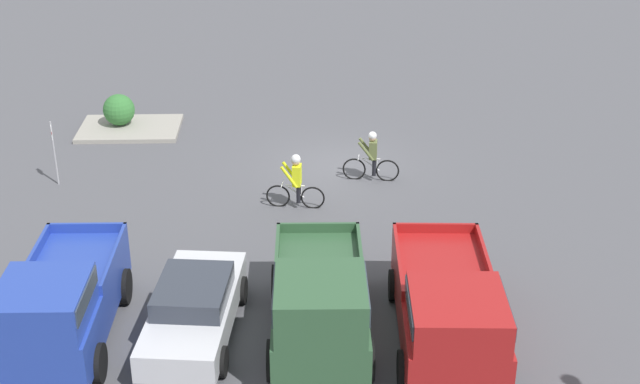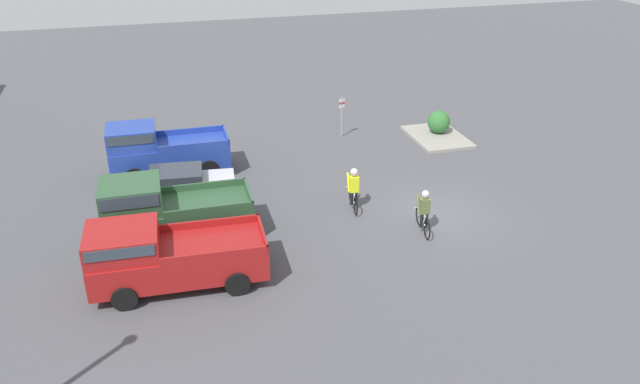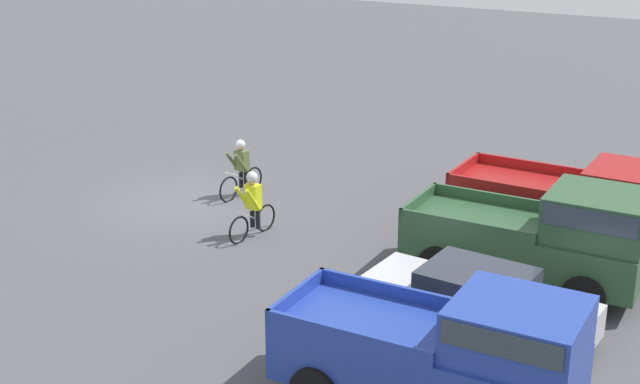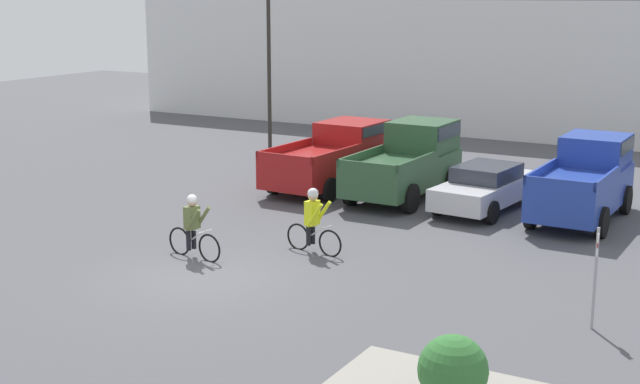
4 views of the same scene
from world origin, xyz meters
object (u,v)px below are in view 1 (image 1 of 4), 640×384
at_px(sedan_0, 194,308).
at_px(cyclist_1, 372,156).
at_px(pickup_truck_2, 60,304).
at_px(pickup_truck_0, 449,308).
at_px(cyclist_0, 296,180).
at_px(pickup_truck_1, 320,302).
at_px(shrub, 119,110).
at_px(fire_lane_sign, 54,147).

bearing_deg(sedan_0, cyclist_1, -119.36).
bearing_deg(pickup_truck_2, pickup_truck_0, 178.23).
bearing_deg(cyclist_0, pickup_truck_0, 114.49).
relative_size(pickup_truck_0, pickup_truck_2, 1.09).
height_order(pickup_truck_1, shrub, pickup_truck_1).
xyz_separation_m(cyclist_0, cyclist_1, (-2.35, -1.84, -0.06)).
bearing_deg(pickup_truck_2, cyclist_0, -126.44).
relative_size(sedan_0, cyclist_0, 2.67).
relative_size(pickup_truck_2, cyclist_0, 2.87).
distance_m(pickup_truck_0, cyclist_0, 7.90).
bearing_deg(shrub, pickup_truck_0, 124.77).
bearing_deg(pickup_truck_2, fire_lane_sign, -75.71).
distance_m(pickup_truck_2, cyclist_0, 8.61).
distance_m(cyclist_0, cyclist_1, 2.99).
bearing_deg(shrub, pickup_truck_1, 116.37).
distance_m(pickup_truck_2, cyclist_1, 11.52).
height_order(pickup_truck_0, shrub, pickup_truck_0).
bearing_deg(shrub, sedan_0, 106.85).
bearing_deg(pickup_truck_1, shrub, -63.63).
height_order(cyclist_1, fire_lane_sign, fire_lane_sign).
bearing_deg(cyclist_1, sedan_0, 60.64).
xyz_separation_m(fire_lane_sign, shrub, (-1.11, -4.67, -0.54)).
distance_m(sedan_0, shrub, 13.53).
relative_size(pickup_truck_0, sedan_0, 1.17).
xyz_separation_m(cyclist_0, fire_lane_sign, (7.34, -1.83, 0.37)).
xyz_separation_m(sedan_0, cyclist_0, (-2.31, -6.44, 0.17)).
relative_size(pickup_truck_1, cyclist_0, 2.93).
xyz_separation_m(cyclist_1, shrub, (8.59, -4.66, -0.11)).
distance_m(sedan_0, fire_lane_sign, 9.70).
relative_size(pickup_truck_0, fire_lane_sign, 2.62).
xyz_separation_m(pickup_truck_0, cyclist_0, (3.27, -7.18, -0.20)).
xyz_separation_m(pickup_truck_1, shrub, (6.72, -13.55, -0.49)).
distance_m(sedan_0, pickup_truck_2, 2.88).
relative_size(cyclist_0, shrub, 1.54).
xyz_separation_m(pickup_truck_1, sedan_0, (2.79, -0.60, -0.49)).
distance_m(fire_lane_sign, shrub, 4.83).
relative_size(pickup_truck_0, pickup_truck_1, 1.07).
distance_m(cyclist_0, shrub, 9.01).
relative_size(fire_lane_sign, shrub, 1.84).
height_order(pickup_truck_0, pickup_truck_2, pickup_truck_2).
bearing_deg(cyclist_1, pickup_truck_0, 95.81).
bearing_deg(shrub, pickup_truck_2, 94.76).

